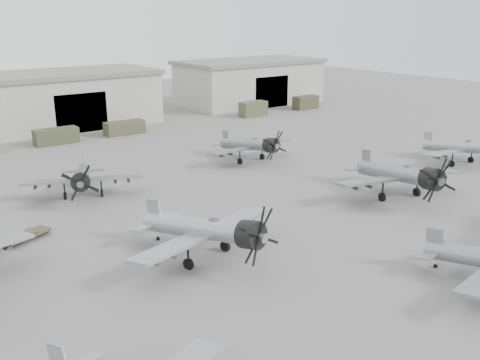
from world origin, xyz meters
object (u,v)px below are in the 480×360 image
Objects in this scene: aircraft_far_1 at (252,145)px; tug_trailer at (0,245)px; aircraft_mid_1 at (208,230)px; aircraft_far_0 at (82,178)px; aircraft_mid_2 at (402,175)px; aircraft_mid_3 at (464,147)px.

tug_trailer is at bearing -165.54° from aircraft_far_1.
aircraft_mid_1 is 19.21m from aircraft_far_0.
aircraft_mid_1 is at bearing -64.47° from tug_trailer.
aircraft_far_0 is at bearing 83.09° from aircraft_mid_1.
aircraft_mid_2 is 2.05× the size of tug_trailer.
aircraft_mid_1 is 1.16× the size of aircraft_far_0.
aircraft_mid_3 is at bearing 1.62° from aircraft_far_0.
aircraft_far_1 is (-19.52, 16.35, 0.00)m from aircraft_mid_3.
aircraft_far_1 is (19.59, 19.71, -0.25)m from aircraft_mid_1.
aircraft_far_1 is at bearing 114.91° from aircraft_mid_2.
aircraft_mid_2 reaches higher than aircraft_mid_1.
tug_trailer is (-11.92, 10.90, -1.90)m from aircraft_mid_1.
aircraft_mid_1 reaches higher than tug_trailer.
aircraft_far_0 is 21.71m from aircraft_far_1.
tug_trailer is (-34.67, 10.86, -1.98)m from aircraft_mid_2.
tug_trailer is at bearing 178.39° from aircraft_mid_2.
aircraft_far_0 is 0.97× the size of aircraft_far_1.
aircraft_mid_3 is at bearing -30.43° from tug_trailer.
aircraft_far_0 is at bearing 158.32° from aircraft_mid_2.
aircraft_mid_1 is 1.12× the size of aircraft_mid_3.
aircraft_mid_1 is at bearing -169.05° from aircraft_mid_3.
tug_trailer is at bearing 177.63° from aircraft_mid_3.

